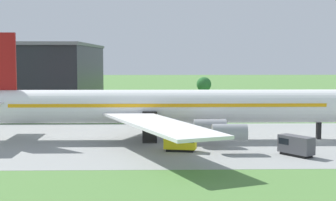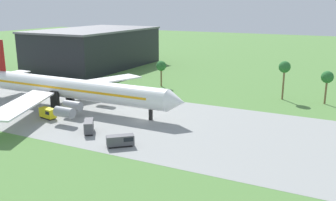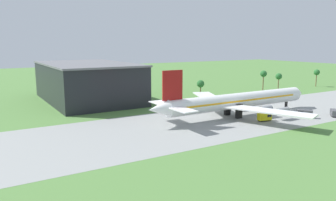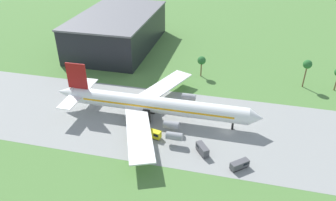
# 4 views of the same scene
# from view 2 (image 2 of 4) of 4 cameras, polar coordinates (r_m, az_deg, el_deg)

# --- Properties ---
(ground_plane) EXTENTS (600.00, 600.00, 0.00)m
(ground_plane) POSITION_cam_2_polar(r_m,az_deg,el_deg) (95.92, -3.86, -3.12)
(ground_plane) COLOR #517F3D
(taxiway_strip) EXTENTS (320.00, 44.00, 0.02)m
(taxiway_strip) POSITION_cam_2_polar(r_m,az_deg,el_deg) (95.91, -3.86, -3.12)
(taxiway_strip) COLOR gray
(taxiway_strip) RESTS_ON ground_plane
(jet_airliner) EXTENTS (73.94, 61.02, 18.31)m
(jet_airliner) POSITION_cam_2_polar(r_m,az_deg,el_deg) (110.75, -15.19, 1.86)
(jet_airliner) COLOR white
(jet_airliner) RESTS_ON ground_plane
(baggage_tug) EXTENTS (4.70, 5.49, 2.92)m
(baggage_tug) POSITION_cam_2_polar(r_m,az_deg,el_deg) (88.77, -11.97, -3.83)
(baggage_tug) COLOR black
(baggage_tug) RESTS_ON ground_plane
(fuel_truck) EXTENTS (5.63, 5.27, 2.45)m
(fuel_truck) POSITION_cam_2_polar(r_m,az_deg,el_deg) (79.24, -7.15, -6.06)
(fuel_truck) COLOR black
(fuel_truck) RESTS_ON ground_plane
(catering_van) EXTENTS (5.11, 2.90, 2.78)m
(catering_van) POSITION_cam_2_polar(r_m,az_deg,el_deg) (102.01, -17.82, -1.85)
(catering_van) COLOR black
(catering_van) RESTS_ON ground_plane
(terminal_building) EXTENTS (36.72, 61.20, 17.70)m
(terminal_building) POSITION_cam_2_polar(r_m,az_deg,el_deg) (180.49, -11.07, 7.85)
(terminal_building) COLOR black
(terminal_building) RESTS_ON ground_plane
(palm_tree_row) EXTENTS (93.20, 3.60, 12.05)m
(palm_tree_row) POSITION_cam_2_polar(r_m,az_deg,el_deg) (120.20, 19.25, 3.86)
(palm_tree_row) COLOR brown
(palm_tree_row) RESTS_ON ground_plane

